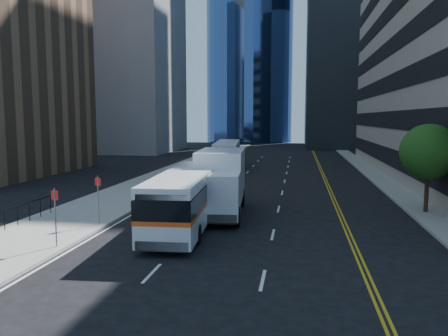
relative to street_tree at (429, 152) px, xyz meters
The scene contains 8 objects.
ground 12.58m from the street_tree, 138.37° to the right, with size 160.00×160.00×0.00m, color black.
sidewalk_west 26.11m from the street_tree, 138.92° to the left, with size 5.00×90.00×0.15m, color gray.
sidewalk_east 17.37m from the street_tree, 90.00° to the left, with size 2.00×90.00×0.15m, color gray.
midrise_west 59.14m from the street_tree, 130.06° to the left, with size 18.00×18.00×35.00m, color gray.
street_tree is the anchor object (origin of this frame).
bus_front 14.08m from the street_tree, 159.02° to the right, with size 3.11×11.09×2.82m.
bus_rear 26.95m from the street_tree, 124.69° to the left, with size 3.60×11.53×2.92m.
box_truck 12.12m from the street_tree, behind, with size 3.22×7.82×3.65m.
Camera 1 is at (1.62, -18.54, 5.56)m, focal length 35.00 mm.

